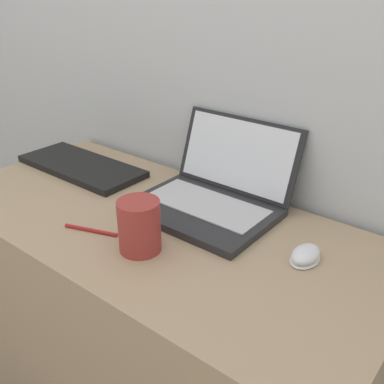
# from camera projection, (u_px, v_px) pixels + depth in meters

# --- Properties ---
(wall_back) EXTENTS (7.00, 0.04, 2.50)m
(wall_back) POSITION_uv_depth(u_px,v_px,m) (232.00, 8.00, 1.14)
(wall_back) COLOR silver
(wall_back) RESTS_ON ground_plane
(desk) EXTENTS (1.20, 0.57, 0.77)m
(desk) POSITION_uv_depth(u_px,v_px,m) (157.00, 337.00, 1.29)
(desk) COLOR tan
(desk) RESTS_ON ground_plane
(laptop) EXTENTS (0.36, 0.33, 0.21)m
(laptop) POSITION_uv_depth(u_px,v_px,m) (213.00, 192.00, 1.17)
(laptop) COLOR #232326
(laptop) RESTS_ON desk
(drink_cup) EXTENTS (0.09, 0.09, 0.12)m
(drink_cup) POSITION_uv_depth(u_px,v_px,m) (139.00, 225.00, 0.98)
(drink_cup) COLOR #9E332D
(drink_cup) RESTS_ON desk
(computer_mouse) EXTENTS (0.06, 0.09, 0.03)m
(computer_mouse) POSITION_uv_depth(u_px,v_px,m) (305.00, 255.00, 0.96)
(computer_mouse) COLOR white
(computer_mouse) RESTS_ON desk
(external_keyboard) EXTENTS (0.43, 0.18, 0.02)m
(external_keyboard) POSITION_uv_depth(u_px,v_px,m) (81.00, 166.00, 1.41)
(external_keyboard) COLOR black
(external_keyboard) RESTS_ON desk
(pen) EXTENTS (0.13, 0.06, 0.01)m
(pen) POSITION_uv_depth(u_px,v_px,m) (91.00, 230.00, 1.07)
(pen) COLOR #A51E1E
(pen) RESTS_ON desk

